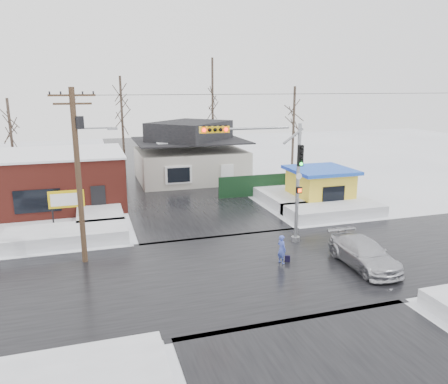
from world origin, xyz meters
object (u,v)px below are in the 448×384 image
object	(u,v)px
kiosk	(320,186)
car	(364,254)
marquee_sign	(66,200)
pedestrian	(282,250)
utility_pole	(79,166)
traffic_signal	(273,168)

from	to	relation	value
kiosk	car	bearing A→B (deg)	-108.63
marquee_sign	car	distance (m)	18.31
marquee_sign	kiosk	size ratio (longest dim) A/B	0.55
kiosk	pedestrian	distance (m)	12.46
utility_pole	pedestrian	distance (m)	11.16
marquee_sign	kiosk	world-z (taller)	kiosk
kiosk	car	size ratio (longest dim) A/B	0.96
traffic_signal	car	distance (m)	6.65
marquee_sign	car	world-z (taller)	marquee_sign
traffic_signal	car	size ratio (longest dim) A/B	1.46
utility_pole	traffic_signal	bearing A→B (deg)	-2.95
utility_pole	marquee_sign	xyz separation A→B (m)	(-1.07, 5.99, -3.19)
utility_pole	pedestrian	size ratio (longest dim) A/B	5.88
marquee_sign	pedestrian	bearing A→B (deg)	-40.63
utility_pole	car	xyz separation A→B (m)	(13.59, -4.90, -4.42)
pedestrian	car	size ratio (longest dim) A/B	0.32
marquee_sign	traffic_signal	bearing A→B (deg)	-29.72
marquee_sign	pedestrian	world-z (taller)	marquee_sign
utility_pole	car	distance (m)	15.11
pedestrian	car	world-z (taller)	pedestrian
utility_pole	pedestrian	xyz separation A→B (m)	(9.74, -3.28, -4.35)
traffic_signal	pedestrian	distance (m)	4.71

